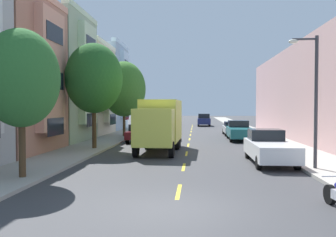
# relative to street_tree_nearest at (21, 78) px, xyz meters

# --- Properties ---
(ground_plane) EXTENTS (160.00, 160.00, 0.00)m
(ground_plane) POSITION_rel_street_tree_nearest_xyz_m (6.40, 26.62, -4.11)
(ground_plane) COLOR #38383A
(sidewalk_left) EXTENTS (3.20, 120.00, 0.14)m
(sidewalk_left) POSITION_rel_street_tree_nearest_xyz_m (-0.70, 24.62, -4.04)
(sidewalk_left) COLOR #A39E93
(sidewalk_left) RESTS_ON ground_plane
(sidewalk_right) EXTENTS (3.20, 120.00, 0.14)m
(sidewalk_right) POSITION_rel_street_tree_nearest_xyz_m (13.50, 24.62, -4.04)
(sidewalk_right) COLOR #A39E93
(sidewalk_right) RESTS_ON ground_plane
(lane_centerline_dashes) EXTENTS (0.14, 47.20, 0.01)m
(lane_centerline_dashes) POSITION_rel_street_tree_nearest_xyz_m (6.40, 21.12, -4.11)
(lane_centerline_dashes) COLOR yellow
(lane_centerline_dashes) RESTS_ON ground_plane
(townhouse_third_sage) EXTENTS (14.33, 7.29, 10.99)m
(townhouse_third_sage) POSITION_rel_street_tree_nearest_xyz_m (-9.06, 15.10, 1.18)
(townhouse_third_sage) COLOR #99AD8E
(townhouse_third_sage) RESTS_ON ground_plane
(townhouse_fourth_cream) EXTENTS (11.72, 7.29, 9.73)m
(townhouse_fourth_cream) POSITION_rel_street_tree_nearest_xyz_m (-7.75, 22.59, 0.55)
(townhouse_fourth_cream) COLOR beige
(townhouse_fourth_cream) RESTS_ON ground_plane
(townhouse_fifth_powder_blue) EXTENTS (13.70, 7.29, 11.06)m
(townhouse_fifth_powder_blue) POSITION_rel_street_tree_nearest_xyz_m (-8.74, 30.08, 1.22)
(townhouse_fifth_powder_blue) COLOR #9EB7CC
(townhouse_fifth_powder_blue) RESTS_ON ground_plane
(street_tree_nearest) EXTENTS (3.05, 3.05, 5.96)m
(street_tree_nearest) POSITION_rel_street_tree_nearest_xyz_m (0.00, 0.00, 0.00)
(street_tree_nearest) COLOR #47331E
(street_tree_nearest) RESTS_ON sidewalk_left
(street_tree_second) EXTENTS (3.91, 3.91, 7.19)m
(street_tree_second) POSITION_rel_street_tree_nearest_xyz_m (0.00, 10.00, 0.82)
(street_tree_second) COLOR #47331E
(street_tree_second) RESTS_ON sidewalk_left
(street_tree_third) EXTENTS (4.22, 4.22, 7.26)m
(street_tree_third) POSITION_rel_street_tree_nearest_xyz_m (0.00, 19.99, 0.61)
(street_tree_third) COLOR #47331E
(street_tree_third) RESTS_ON sidewalk_left
(street_lamp) EXTENTS (1.35, 0.28, 6.09)m
(street_lamp) POSITION_rel_street_tree_nearest_xyz_m (12.33, 3.03, -0.40)
(street_lamp) COLOR #38383D
(street_lamp) RESTS_ON sidewalk_right
(delivery_box_truck) EXTENTS (2.60, 7.26, 3.44)m
(delivery_box_truck) POSITION_rel_street_tree_nearest_xyz_m (4.61, 9.65, -2.18)
(delivery_box_truck) COLOR #D8D84C
(delivery_box_truck) RESTS_ON ground_plane
(parked_suv_red) EXTENTS (2.04, 4.84, 1.93)m
(parked_suv_red) POSITION_rel_street_tree_nearest_xyz_m (1.97, 46.89, -3.13)
(parked_suv_red) COLOR #AD1E1E
(parked_suv_red) RESTS_ON ground_plane
(parked_pickup_white) EXTENTS (2.01, 5.30, 1.73)m
(parked_pickup_white) POSITION_rel_street_tree_nearest_xyz_m (10.86, 5.22, -3.28)
(parked_pickup_white) COLOR silver
(parked_pickup_white) RESTS_ON ground_plane
(parked_wagon_burgundy) EXTENTS (1.87, 4.72, 1.50)m
(parked_wagon_burgundy) POSITION_rel_street_tree_nearest_xyz_m (2.18, 16.24, -3.31)
(parked_wagon_burgundy) COLOR maroon
(parked_wagon_burgundy) RESTS_ON ground_plane
(parked_pickup_teal) EXTENTS (2.09, 5.34, 1.73)m
(parked_pickup_teal) POSITION_rel_street_tree_nearest_xyz_m (10.87, 18.06, -3.28)
(parked_pickup_teal) COLOR #195B60
(parked_pickup_teal) RESTS_ON ground_plane
(parked_wagon_forest) EXTENTS (1.96, 4.75, 1.50)m
(parked_wagon_forest) POSITION_rel_street_tree_nearest_xyz_m (2.19, 39.54, -3.31)
(parked_wagon_forest) COLOR #194C28
(parked_wagon_forest) RESTS_ON ground_plane
(parked_sedan_silver) EXTENTS (1.80, 4.50, 1.43)m
(parked_sedan_silver) POSITION_rel_street_tree_nearest_xyz_m (10.80, 23.44, -3.36)
(parked_sedan_silver) COLOR #B2B5BA
(parked_sedan_silver) RESTS_ON ground_plane
(moving_navy_sedan) EXTENTS (1.95, 4.80, 1.93)m
(moving_navy_sedan) POSITION_rel_street_tree_nearest_xyz_m (8.20, 41.33, -3.13)
(moving_navy_sedan) COLOR navy
(moving_navy_sedan) RESTS_ON ground_plane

